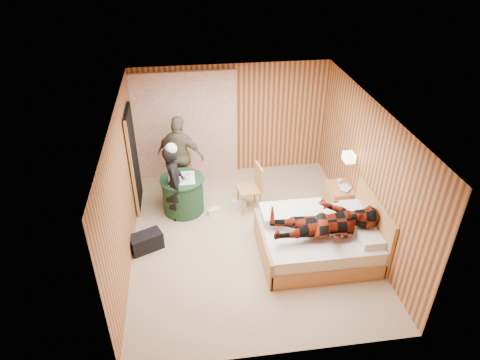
{
  "coord_description": "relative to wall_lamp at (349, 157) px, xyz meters",
  "views": [
    {
      "loc": [
        -1.0,
        -6.08,
        5.1
      ],
      "look_at": [
        -0.11,
        0.34,
        1.05
      ],
      "focal_mm": 32.0,
      "sensor_mm": 36.0,
      "label": 1
    }
  ],
  "objects": [
    {
      "name": "wall_right",
      "position": [
        0.18,
        -0.45,
        -0.05
      ],
      "size": [
        0.02,
        5.0,
        2.5
      ],
      "primitive_type": "cube",
      "color": "#C3844A",
      "rests_on": "floor"
    },
    {
      "name": "wall_left",
      "position": [
        -4.02,
        -0.45,
        -0.05
      ],
      "size": [
        0.02,
        5.0,
        2.5
      ],
      "primitive_type": "cube",
      "color": "#C3844A",
      "rests_on": "floor"
    },
    {
      "name": "bed",
      "position": [
        -0.8,
        -1.03,
        -1.0
      ],
      "size": [
        1.97,
        1.52,
        1.05
      ],
      "color": "tan",
      "rests_on": "floor"
    },
    {
      "name": "sneaker_left",
      "position": [
        -2.5,
        0.37,
        -1.24
      ],
      "size": [
        0.28,
        0.19,
        0.11
      ],
      "primitive_type": "cube",
      "rotation": [
        0.0,
        0.0,
        0.38
      ],
      "color": "silver",
      "rests_on": "floor"
    },
    {
      "name": "cup_nightstand",
      "position": [
        -0.04,
        0.2,
        -0.65
      ],
      "size": [
        0.11,
        0.11,
        0.09
      ],
      "primitive_type": "imported",
      "rotation": [
        0.0,
        0.0,
        -0.14
      ],
      "color": "silver",
      "rests_on": "nightstand"
    },
    {
      "name": "chair_near",
      "position": [
        -1.69,
        0.45,
        -0.73
      ],
      "size": [
        0.49,
        0.49,
        0.98
      ],
      "rotation": [
        0.0,
        0.0,
        -1.45
      ],
      "color": "tan",
      "rests_on": "floor"
    },
    {
      "name": "nightstand",
      "position": [
        -0.04,
        0.07,
        -0.99
      ],
      "size": [
        0.46,
        0.62,
        0.6
      ],
      "color": "tan",
      "rests_on": "floor"
    },
    {
      "name": "doorway",
      "position": [
        -3.98,
        0.95,
        -0.28
      ],
      "size": [
        0.06,
        0.9,
        2.05
      ],
      "primitive_type": "cube",
      "color": "black",
      "rests_on": "floor"
    },
    {
      "name": "wall_lamp",
      "position": [
        0.0,
        0.0,
        0.0
      ],
      "size": [
        0.26,
        0.24,
        0.16
      ],
      "color": "gold",
      "rests_on": "wall_right"
    },
    {
      "name": "man_on_bed",
      "position": [
        -0.77,
        -1.26,
        -0.35
      ],
      "size": [
        0.86,
        0.67,
        1.77
      ],
      "primitive_type": "imported",
      "rotation": [
        0.0,
        1.57,
        0.0
      ],
      "color": "maroon",
      "rests_on": "bed"
    },
    {
      "name": "book_lower",
      "position": [
        -0.04,
        0.02,
        -0.69
      ],
      "size": [
        0.23,
        0.26,
        0.02
      ],
      "primitive_type": "imported",
      "rotation": [
        0.0,
        0.0,
        0.32
      ],
      "color": "silver",
      "rests_on": "nightstand"
    },
    {
      "name": "sneaker_right",
      "position": [
        -1.96,
        0.56,
        -1.23
      ],
      "size": [
        0.32,
        0.18,
        0.13
      ],
      "primitive_type": "cube",
      "rotation": [
        0.0,
        0.0,
        -0.2
      ],
      "color": "silver",
      "rests_on": "floor"
    },
    {
      "name": "curtain",
      "position": [
        -2.92,
        1.98,
        -0.1
      ],
      "size": [
        2.2,
        0.08,
        2.4
      ],
      "primitive_type": "cube",
      "color": "silver",
      "rests_on": "floor"
    },
    {
      "name": "cup_table",
      "position": [
        -2.98,
        0.52,
        -0.49
      ],
      "size": [
        0.15,
        0.15,
        0.1
      ],
      "primitive_type": "imported",
      "rotation": [
        0.0,
        0.0,
        0.25
      ],
      "color": "silver",
      "rests_on": "round_table"
    },
    {
      "name": "chair_far",
      "position": [
        -3.08,
        1.25,
        -0.76
      ],
      "size": [
        0.43,
        0.43,
        0.93
      ],
      "rotation": [
        0.0,
        0.0,
        -0.03
      ],
      "color": "tan",
      "rests_on": "floor"
    },
    {
      "name": "duffel_bag",
      "position": [
        -3.77,
        -0.52,
        -1.14
      ],
      "size": [
        0.64,
        0.51,
        0.32
      ],
      "primitive_type": "cube",
      "rotation": [
        0.0,
        0.0,
        0.42
      ],
      "color": "black",
      "rests_on": "floor"
    },
    {
      "name": "man_at_table",
      "position": [
        -3.08,
        1.29,
        -0.44
      ],
      "size": [
        1.09,
        0.79,
        1.72
      ],
      "primitive_type": "imported",
      "rotation": [
        0.0,
        0.0,
        2.73
      ],
      "color": "brown",
      "rests_on": "floor"
    },
    {
      "name": "floor",
      "position": [
        -1.92,
        -0.45,
        -1.3
      ],
      "size": [
        4.2,
        5.0,
        0.01
      ],
      "primitive_type": "cube",
      "color": "tan",
      "rests_on": "ground"
    },
    {
      "name": "book_upper",
      "position": [
        -0.04,
        0.02,
        -0.67
      ],
      "size": [
        0.27,
        0.27,
        0.02
      ],
      "primitive_type": "imported",
      "rotation": [
        0.0,
        0.0,
        -0.78
      ],
      "color": "silver",
      "rests_on": "nightstand"
    },
    {
      "name": "wall_back",
      "position": [
        -1.92,
        2.05,
        -0.05
      ],
      "size": [
        4.2,
        0.02,
        2.5
      ],
      "primitive_type": "cube",
      "color": "#C3844A",
      "rests_on": "floor"
    },
    {
      "name": "woman_standing",
      "position": [
        -3.22,
        0.4,
        -0.54
      ],
      "size": [
        0.38,
        0.57,
        1.53
      ],
      "primitive_type": "imported",
      "rotation": [
        0.0,
        0.0,
        1.59
      ],
      "color": "black",
      "rests_on": "floor"
    },
    {
      "name": "ceiling",
      "position": [
        -1.92,
        -0.45,
        1.2
      ],
      "size": [
        4.2,
        5.0,
        0.01
      ],
      "primitive_type": "cube",
      "color": "white",
      "rests_on": "wall_back"
    },
    {
      "name": "round_table",
      "position": [
        -3.08,
        0.57,
        -0.92
      ],
      "size": [
        0.86,
        0.86,
        0.76
      ],
      "color": "#1F4524",
      "rests_on": "floor"
    }
  ]
}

